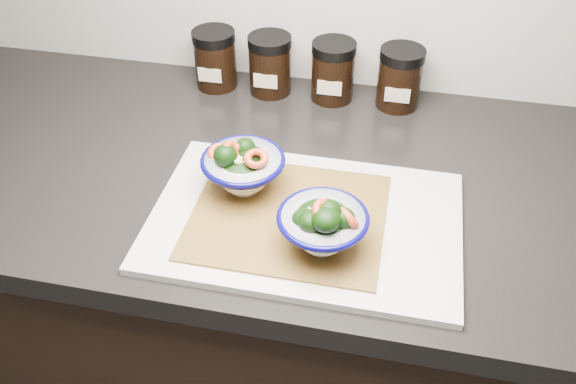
% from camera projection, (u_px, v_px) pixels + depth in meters
% --- Properties ---
extents(cabinet, '(3.43, 0.58, 0.86)m').
position_uv_depth(cabinet, '(284.00, 343.00, 1.30)').
color(cabinet, black).
rests_on(cabinet, ground).
extents(countertop, '(3.50, 0.60, 0.04)m').
position_uv_depth(countertop, '(283.00, 180.00, 1.01)').
color(countertop, black).
rests_on(countertop, cabinet).
extents(cutting_board, '(0.45, 0.30, 0.01)m').
position_uv_depth(cutting_board, '(305.00, 221.00, 0.89)').
color(cutting_board, silver).
rests_on(cutting_board, countertop).
extents(bamboo_mat, '(0.28, 0.24, 0.00)m').
position_uv_depth(bamboo_mat, '(288.00, 216.00, 0.89)').
color(bamboo_mat, olive).
rests_on(bamboo_mat, cutting_board).
extents(bowl_left, '(0.13, 0.13, 0.10)m').
position_uv_depth(bowl_left, '(242.00, 167.00, 0.91)').
color(bowl_left, white).
rests_on(bowl_left, bamboo_mat).
extents(bowl_right, '(0.13, 0.13, 0.10)m').
position_uv_depth(bowl_right, '(323.00, 226.00, 0.81)').
color(bowl_right, white).
rests_on(bowl_right, bamboo_mat).
extents(spice_jar_a, '(0.08, 0.08, 0.11)m').
position_uv_depth(spice_jar_a, '(215.00, 59.00, 1.17)').
color(spice_jar_a, black).
rests_on(spice_jar_a, countertop).
extents(spice_jar_b, '(0.08, 0.08, 0.11)m').
position_uv_depth(spice_jar_b, '(270.00, 64.00, 1.15)').
color(spice_jar_b, black).
rests_on(spice_jar_b, countertop).
extents(spice_jar_c, '(0.08, 0.08, 0.11)m').
position_uv_depth(spice_jar_c, '(333.00, 71.00, 1.13)').
color(spice_jar_c, black).
rests_on(spice_jar_c, countertop).
extents(spice_jar_d, '(0.08, 0.08, 0.11)m').
position_uv_depth(spice_jar_d, '(400.00, 78.00, 1.11)').
color(spice_jar_d, black).
rests_on(spice_jar_d, countertop).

